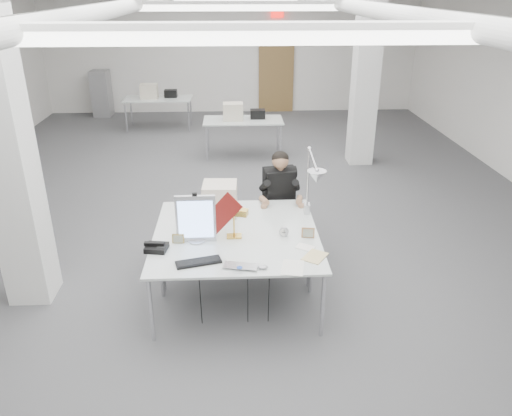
{
  "coord_description": "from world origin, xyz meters",
  "views": [
    {
      "loc": [
        -0.01,
        -6.94,
        3.25
      ],
      "look_at": [
        0.22,
        -2.0,
        1.03
      ],
      "focal_mm": 35.0,
      "sensor_mm": 36.0,
      "label": 1
    }
  ],
  "objects_px": {
    "monitor": "(196,219)",
    "seated_person": "(280,185)",
    "bankers_lamp": "(234,222)",
    "desk_phone": "(157,248)",
    "desk_main": "(236,254)",
    "beige_monitor": "(220,199)",
    "architect_lamp": "(311,186)",
    "office_chair": "(279,205)",
    "laptop": "(240,269)"
  },
  "relations": [
    {
      "from": "monitor",
      "to": "seated_person",
      "type": "bearing_deg",
      "value": 50.43
    },
    {
      "from": "bankers_lamp",
      "to": "desk_phone",
      "type": "relative_size",
      "value": 1.61
    },
    {
      "from": "desk_main",
      "to": "desk_phone",
      "type": "xyz_separation_m",
      "value": [
        -0.82,
        0.1,
        0.04
      ]
    },
    {
      "from": "desk_main",
      "to": "monitor",
      "type": "height_order",
      "value": "monitor"
    },
    {
      "from": "desk_main",
      "to": "bankers_lamp",
      "type": "distance_m",
      "value": 0.41
    },
    {
      "from": "bankers_lamp",
      "to": "desk_phone",
      "type": "distance_m",
      "value": 0.85
    },
    {
      "from": "desk_phone",
      "to": "beige_monitor",
      "type": "xyz_separation_m",
      "value": [
        0.64,
        0.88,
        0.16
      ]
    },
    {
      "from": "architect_lamp",
      "to": "beige_monitor",
      "type": "bearing_deg",
      "value": 141.02
    },
    {
      "from": "office_chair",
      "to": "beige_monitor",
      "type": "distance_m",
      "value": 1.01
    },
    {
      "from": "desk_main",
      "to": "desk_phone",
      "type": "relative_size",
      "value": 8.25
    },
    {
      "from": "monitor",
      "to": "beige_monitor",
      "type": "height_order",
      "value": "monitor"
    },
    {
      "from": "monitor",
      "to": "architect_lamp",
      "type": "bearing_deg",
      "value": 16.9
    },
    {
      "from": "seated_person",
      "to": "desk_phone",
      "type": "distance_m",
      "value": 1.99
    },
    {
      "from": "seated_person",
      "to": "bankers_lamp",
      "type": "height_order",
      "value": "seated_person"
    },
    {
      "from": "office_chair",
      "to": "desk_phone",
      "type": "relative_size",
      "value": 5.43
    },
    {
      "from": "office_chair",
      "to": "monitor",
      "type": "xyz_separation_m",
      "value": [
        -1.0,
        -1.27,
        0.42
      ]
    },
    {
      "from": "office_chair",
      "to": "architect_lamp",
      "type": "xyz_separation_m",
      "value": [
        0.27,
        -0.88,
        0.61
      ]
    },
    {
      "from": "office_chair",
      "to": "beige_monitor",
      "type": "height_order",
      "value": "office_chair"
    },
    {
      "from": "office_chair",
      "to": "bankers_lamp",
      "type": "height_order",
      "value": "office_chair"
    },
    {
      "from": "desk_phone",
      "to": "beige_monitor",
      "type": "bearing_deg",
      "value": 63.45
    },
    {
      "from": "beige_monitor",
      "to": "architect_lamp",
      "type": "distance_m",
      "value": 1.1
    },
    {
      "from": "seated_person",
      "to": "monitor",
      "type": "relative_size",
      "value": 1.92
    },
    {
      "from": "laptop",
      "to": "beige_monitor",
      "type": "bearing_deg",
      "value": 111.42
    },
    {
      "from": "office_chair",
      "to": "architect_lamp",
      "type": "distance_m",
      "value": 1.1
    },
    {
      "from": "desk_main",
      "to": "seated_person",
      "type": "height_order",
      "value": "seated_person"
    },
    {
      "from": "laptop",
      "to": "desk_phone",
      "type": "height_order",
      "value": "desk_phone"
    },
    {
      "from": "seated_person",
      "to": "beige_monitor",
      "type": "relative_size",
      "value": 2.53
    },
    {
      "from": "office_chair",
      "to": "seated_person",
      "type": "distance_m",
      "value": 0.31
    },
    {
      "from": "laptop",
      "to": "desk_phone",
      "type": "distance_m",
      "value": 0.95
    },
    {
      "from": "seated_person",
      "to": "office_chair",
      "type": "bearing_deg",
      "value": 79.61
    },
    {
      "from": "seated_person",
      "to": "laptop",
      "type": "bearing_deg",
      "value": -117.02
    },
    {
      "from": "office_chair",
      "to": "seated_person",
      "type": "bearing_deg",
      "value": -100.39
    },
    {
      "from": "office_chair",
      "to": "architect_lamp",
      "type": "height_order",
      "value": "architect_lamp"
    },
    {
      "from": "desk_main",
      "to": "beige_monitor",
      "type": "distance_m",
      "value": 1.02
    },
    {
      "from": "office_chair",
      "to": "seated_person",
      "type": "xyz_separation_m",
      "value": [
        0.0,
        -0.05,
        0.31
      ]
    },
    {
      "from": "desk_main",
      "to": "monitor",
      "type": "relative_size",
      "value": 3.46
    },
    {
      "from": "monitor",
      "to": "laptop",
      "type": "xyz_separation_m",
      "value": [
        0.44,
        -0.62,
        -0.25
      ]
    },
    {
      "from": "beige_monitor",
      "to": "monitor",
      "type": "bearing_deg",
      "value": -106.37
    },
    {
      "from": "desk_main",
      "to": "seated_person",
      "type": "xyz_separation_m",
      "value": [
        0.58,
        1.51,
        0.16
      ]
    },
    {
      "from": "monitor",
      "to": "architect_lamp",
      "type": "distance_m",
      "value": 1.34
    },
    {
      "from": "desk_main",
      "to": "office_chair",
      "type": "relative_size",
      "value": 1.52
    },
    {
      "from": "seated_person",
      "to": "bankers_lamp",
      "type": "xyz_separation_m",
      "value": [
        -0.6,
        -1.16,
        0.03
      ]
    },
    {
      "from": "monitor",
      "to": "desk_phone",
      "type": "height_order",
      "value": "monitor"
    },
    {
      "from": "desk_phone",
      "to": "bankers_lamp",
      "type": "bearing_deg",
      "value": 27.05
    },
    {
      "from": "seated_person",
      "to": "monitor",
      "type": "bearing_deg",
      "value": -139.53
    },
    {
      "from": "laptop",
      "to": "beige_monitor",
      "type": "distance_m",
      "value": 1.35
    },
    {
      "from": "seated_person",
      "to": "bankers_lamp",
      "type": "distance_m",
      "value": 1.3
    },
    {
      "from": "office_chair",
      "to": "seated_person",
      "type": "relative_size",
      "value": 1.19
    },
    {
      "from": "laptop",
      "to": "desk_phone",
      "type": "xyz_separation_m",
      "value": [
        -0.84,
        0.44,
        0.01
      ]
    },
    {
      "from": "bankers_lamp",
      "to": "beige_monitor",
      "type": "distance_m",
      "value": 0.65
    }
  ]
}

